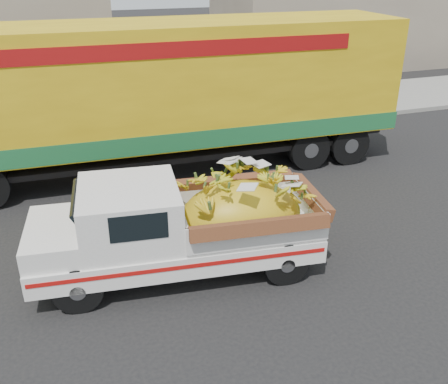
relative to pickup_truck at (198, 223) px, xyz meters
name	(u,v)px	position (x,y,z in m)	size (l,w,h in m)	color
ground	(170,283)	(-0.62, -0.29, -0.94)	(100.00, 100.00, 0.00)	black
curb	(111,143)	(-0.62, 7.17, -0.86)	(60.00, 0.25, 0.15)	gray
sidewalk	(103,124)	(-0.62, 9.27, -0.87)	(60.00, 4.00, 0.14)	gray
building_right	(356,3)	(13.38, 16.17, 2.06)	(14.00, 6.00, 6.00)	gray
pickup_truck	(198,223)	(0.00, 0.00, 0.00)	(5.15, 2.37, 1.74)	black
semi_trailer	(171,92)	(0.72, 4.72, 1.18)	(12.02, 2.88, 3.80)	black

